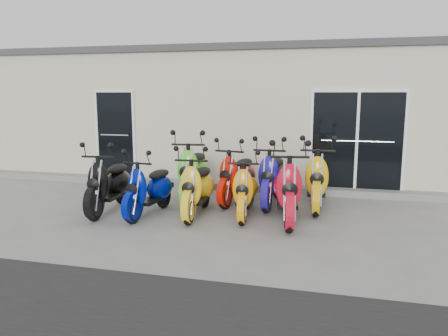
{
  "coord_description": "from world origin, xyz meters",
  "views": [
    {
      "loc": [
        2.11,
        -7.74,
        2.23
      ],
      "look_at": [
        0.0,
        0.6,
        0.75
      ],
      "focal_mm": 35.0,
      "sensor_mm": 36.0,
      "label": 1
    }
  ],
  "objects_px": {
    "scooter_back_blue": "(273,170)",
    "scooter_back_yellow": "(317,171)",
    "scooter_front_orange_a": "(197,180)",
    "scooter_front_orange_b": "(245,182)",
    "scooter_front_black": "(109,176)",
    "scooter_front_blue": "(149,181)",
    "scooter_front_red": "(288,179)",
    "scooter_back_red": "(237,169)",
    "scooter_back_green": "(193,165)"
  },
  "relations": [
    {
      "from": "scooter_back_red",
      "to": "scooter_front_red",
      "type": "bearing_deg",
      "value": -35.15
    },
    {
      "from": "scooter_front_black",
      "to": "scooter_front_orange_b",
      "type": "relative_size",
      "value": 1.07
    },
    {
      "from": "scooter_front_black",
      "to": "scooter_front_orange_a",
      "type": "distance_m",
      "value": 1.7
    },
    {
      "from": "scooter_back_yellow",
      "to": "scooter_front_black",
      "type": "bearing_deg",
      "value": -163.64
    },
    {
      "from": "scooter_front_red",
      "to": "scooter_back_green",
      "type": "relative_size",
      "value": 0.97
    },
    {
      "from": "scooter_front_blue",
      "to": "scooter_back_green",
      "type": "bearing_deg",
      "value": 77.02
    },
    {
      "from": "scooter_front_orange_a",
      "to": "scooter_back_blue",
      "type": "relative_size",
      "value": 0.94
    },
    {
      "from": "scooter_front_blue",
      "to": "scooter_front_orange_a",
      "type": "distance_m",
      "value": 0.88
    },
    {
      "from": "scooter_front_blue",
      "to": "scooter_front_orange_a",
      "type": "bearing_deg",
      "value": 19.11
    },
    {
      "from": "scooter_front_red",
      "to": "scooter_back_blue",
      "type": "distance_m",
      "value": 1.14
    },
    {
      "from": "scooter_front_orange_a",
      "to": "scooter_back_red",
      "type": "xyz_separation_m",
      "value": [
        0.49,
        1.17,
        0.02
      ]
    },
    {
      "from": "scooter_front_black",
      "to": "scooter_back_yellow",
      "type": "distance_m",
      "value": 3.99
    },
    {
      "from": "scooter_front_orange_b",
      "to": "scooter_back_red",
      "type": "bearing_deg",
      "value": 103.91
    },
    {
      "from": "scooter_front_orange_b",
      "to": "scooter_back_blue",
      "type": "relative_size",
      "value": 0.89
    },
    {
      "from": "scooter_front_orange_a",
      "to": "scooter_front_red",
      "type": "xyz_separation_m",
      "value": [
        1.63,
        0.06,
        0.07
      ]
    },
    {
      "from": "scooter_front_black",
      "to": "scooter_back_blue",
      "type": "distance_m",
      "value": 3.2
    },
    {
      "from": "scooter_front_blue",
      "to": "scooter_front_red",
      "type": "bearing_deg",
      "value": 11.83
    },
    {
      "from": "scooter_front_blue",
      "to": "scooter_front_orange_a",
      "type": "height_order",
      "value": "scooter_front_orange_a"
    },
    {
      "from": "scooter_back_green",
      "to": "scooter_back_blue",
      "type": "xyz_separation_m",
      "value": [
        1.66,
        0.06,
        -0.05
      ]
    },
    {
      "from": "scooter_back_green",
      "to": "scooter_front_blue",
      "type": "bearing_deg",
      "value": -115.83
    },
    {
      "from": "scooter_back_red",
      "to": "scooter_back_blue",
      "type": "distance_m",
      "value": 0.75
    },
    {
      "from": "scooter_front_orange_b",
      "to": "scooter_back_green",
      "type": "bearing_deg",
      "value": 138.75
    },
    {
      "from": "scooter_front_orange_a",
      "to": "scooter_back_green",
      "type": "relative_size",
      "value": 0.88
    },
    {
      "from": "scooter_front_orange_b",
      "to": "scooter_back_green",
      "type": "relative_size",
      "value": 0.84
    },
    {
      "from": "scooter_front_blue",
      "to": "scooter_back_yellow",
      "type": "height_order",
      "value": "scooter_back_yellow"
    },
    {
      "from": "scooter_front_black",
      "to": "scooter_back_blue",
      "type": "bearing_deg",
      "value": 19.55
    },
    {
      "from": "scooter_back_red",
      "to": "scooter_back_yellow",
      "type": "distance_m",
      "value": 1.61
    },
    {
      "from": "scooter_front_red",
      "to": "scooter_back_blue",
      "type": "xyz_separation_m",
      "value": [
        -0.4,
        1.06,
        -0.03
      ]
    },
    {
      "from": "scooter_back_yellow",
      "to": "scooter_back_green",
      "type": "bearing_deg",
      "value": 178.77
    },
    {
      "from": "scooter_front_orange_a",
      "to": "scooter_front_orange_b",
      "type": "distance_m",
      "value": 0.87
    },
    {
      "from": "scooter_front_black",
      "to": "scooter_back_green",
      "type": "height_order",
      "value": "scooter_back_green"
    },
    {
      "from": "scooter_front_black",
      "to": "scooter_front_orange_b",
      "type": "bearing_deg",
      "value": 3.14
    },
    {
      "from": "scooter_back_yellow",
      "to": "scooter_back_blue",
      "type": "bearing_deg",
      "value": 176.18
    },
    {
      "from": "scooter_back_green",
      "to": "scooter_back_red",
      "type": "xyz_separation_m",
      "value": [
        0.91,
        0.11,
        -0.08
      ]
    },
    {
      "from": "scooter_back_blue",
      "to": "scooter_back_yellow",
      "type": "relative_size",
      "value": 0.97
    },
    {
      "from": "scooter_back_red",
      "to": "scooter_front_orange_b",
      "type": "bearing_deg",
      "value": -60.85
    },
    {
      "from": "scooter_front_orange_b",
      "to": "scooter_back_blue",
      "type": "height_order",
      "value": "scooter_back_blue"
    },
    {
      "from": "scooter_back_blue",
      "to": "scooter_back_green",
      "type": "bearing_deg",
      "value": -176.04
    },
    {
      "from": "scooter_back_green",
      "to": "scooter_back_yellow",
      "type": "xyz_separation_m",
      "value": [
        2.52,
        0.04,
        -0.03
      ]
    },
    {
      "from": "scooter_front_orange_a",
      "to": "scooter_front_orange_b",
      "type": "xyz_separation_m",
      "value": [
        0.86,
        0.16,
        -0.03
      ]
    },
    {
      "from": "scooter_front_red",
      "to": "scooter_back_yellow",
      "type": "height_order",
      "value": "scooter_front_red"
    },
    {
      "from": "scooter_back_blue",
      "to": "scooter_front_black",
      "type": "bearing_deg",
      "value": -154.42
    },
    {
      "from": "scooter_back_yellow",
      "to": "scooter_front_blue",
      "type": "bearing_deg",
      "value": -158.37
    },
    {
      "from": "scooter_front_blue",
      "to": "scooter_back_red",
      "type": "distance_m",
      "value": 1.92
    },
    {
      "from": "scooter_back_blue",
      "to": "scooter_back_yellow",
      "type": "xyz_separation_m",
      "value": [
        0.87,
        -0.03,
        0.02
      ]
    },
    {
      "from": "scooter_front_orange_b",
      "to": "scooter_front_blue",
      "type": "bearing_deg",
      "value": -174.36
    },
    {
      "from": "scooter_front_orange_b",
      "to": "scooter_back_yellow",
      "type": "relative_size",
      "value": 0.87
    },
    {
      "from": "scooter_front_red",
      "to": "scooter_back_yellow",
      "type": "distance_m",
      "value": 1.14
    },
    {
      "from": "scooter_front_blue",
      "to": "scooter_front_red",
      "type": "height_order",
      "value": "scooter_front_red"
    },
    {
      "from": "scooter_front_blue",
      "to": "scooter_back_red",
      "type": "xyz_separation_m",
      "value": [
        1.35,
        1.37,
        0.05
      ]
    }
  ]
}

